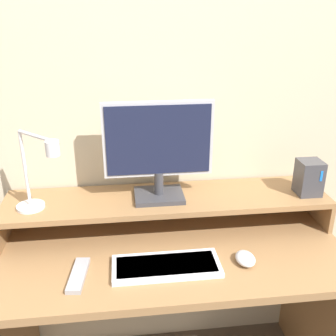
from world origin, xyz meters
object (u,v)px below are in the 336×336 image
object	(u,v)px
monitor	(158,148)
remote_control	(78,275)
mouse	(245,259)
router_dock	(309,177)
keyboard	(166,266)
desk_lamp	(37,177)

from	to	relation	value
monitor	remote_control	bearing A→B (deg)	-135.87
monitor	mouse	world-z (taller)	monitor
router_dock	keyboard	size ratio (longest dim) A/B	0.38
desk_lamp	keyboard	size ratio (longest dim) A/B	0.83
keyboard	monitor	bearing A→B (deg)	89.27
router_dock	remote_control	distance (m)	0.95
router_dock	keyboard	bearing A→B (deg)	-158.00
monitor	router_dock	world-z (taller)	monitor
monitor	router_dock	bearing A→B (deg)	-3.56
desk_lamp	mouse	world-z (taller)	desk_lamp
desk_lamp	router_dock	bearing A→B (deg)	2.24
desk_lamp	remote_control	size ratio (longest dim) A/B	1.70
desk_lamp	remote_control	xyz separation A→B (m)	(0.14, -0.21, -0.27)
mouse	monitor	bearing A→B (deg)	134.46
mouse	desk_lamp	bearing A→B (deg)	164.11
monitor	mouse	distance (m)	0.51
desk_lamp	mouse	bearing A→B (deg)	-15.89
keyboard	mouse	size ratio (longest dim) A/B	3.95
router_dock	remote_control	world-z (taller)	router_dock
desk_lamp	keyboard	distance (m)	0.55
keyboard	remote_control	bearing A→B (deg)	-177.91
router_dock	remote_control	xyz separation A→B (m)	(-0.90, -0.25, -0.20)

